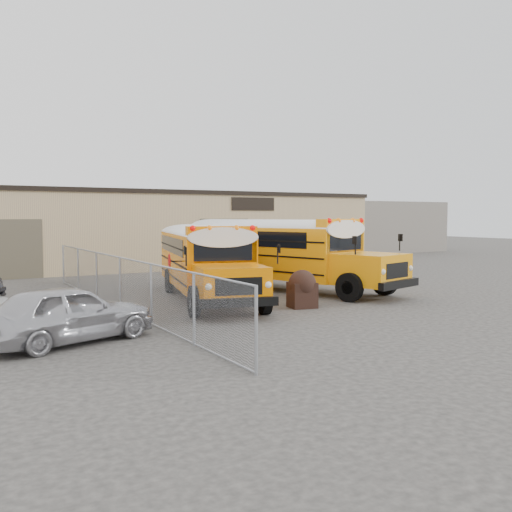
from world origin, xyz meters
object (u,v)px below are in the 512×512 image
tarp_bundle (302,288)px  car_silver (68,313)px  school_bus_left (183,247)px  school_bus_right (187,243)px

tarp_bundle → car_silver: 8.33m
school_bus_left → school_bus_right: bearing=58.8°
tarp_bundle → car_silver: car_silver is taller
school_bus_right → car_silver: bearing=-124.6°
school_bus_left → tarp_bundle: bearing=-87.3°
school_bus_left → car_silver: (-7.73, -11.03, -0.91)m
school_bus_right → car_silver: size_ratio=2.48×
car_silver → school_bus_right: bearing=-52.9°
school_bus_left → school_bus_right: (0.85, 1.41, 0.13)m
school_bus_left → school_bus_right: school_bus_right is taller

